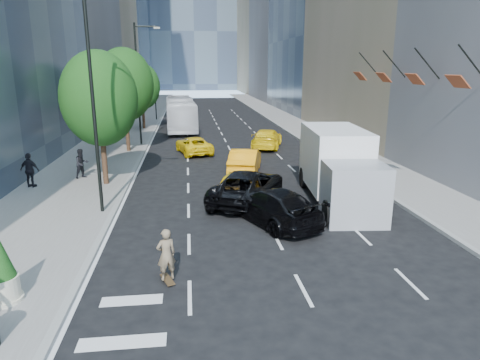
{
  "coord_description": "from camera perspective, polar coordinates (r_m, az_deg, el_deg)",
  "views": [
    {
      "loc": [
        -2.38,
        -15.59,
        6.7
      ],
      "look_at": [
        -0.08,
        3.42,
        1.6
      ],
      "focal_mm": 32.0,
      "sensor_mm": 36.0,
      "label": 1
    }
  ],
  "objects": [
    {
      "name": "black_sedan_lincoln",
      "position": [
        21.6,
        1.02,
        -0.85
      ],
      "size": [
        4.91,
        6.57,
        1.66
      ],
      "primitive_type": "imported",
      "rotation": [
        0.0,
        0.0,
        2.73
      ],
      "color": "black",
      "rests_on": "ground"
    },
    {
      "name": "taxi_b",
      "position": [
        27.65,
        0.69,
        2.61
      ],
      "size": [
        2.84,
        5.18,
        1.62
      ],
      "primitive_type": "imported",
      "rotation": [
        0.0,
        0.0,
        2.9
      ],
      "color": "orange",
      "rests_on": "ground"
    },
    {
      "name": "city_bus",
      "position": [
        47.41,
        -7.96,
        8.77
      ],
      "size": [
        3.55,
        12.64,
        3.49
      ],
      "primitive_type": "imported",
      "rotation": [
        0.0,
        0.0,
        0.05
      ],
      "color": "white",
      "rests_on": "ground"
    },
    {
      "name": "traffic_signal",
      "position": [
        55.79,
        -11.29,
        12.1
      ],
      "size": [
        2.48,
        0.53,
        5.2
      ],
      "color": "black",
      "rests_on": "sidewalk_left"
    },
    {
      "name": "lamp_far",
      "position": [
        37.8,
        -13.25,
        13.19
      ],
      "size": [
        2.13,
        0.22,
        10.0
      ],
      "color": "black",
      "rests_on": "sidewalk_left"
    },
    {
      "name": "tree_mid",
      "position": [
        34.95,
        -15.18,
        12.14
      ],
      "size": [
        4.5,
        4.5,
        7.99
      ],
      "color": "black",
      "rests_on": "sidewalk_left"
    },
    {
      "name": "black_sedan_mercedes",
      "position": [
        18.86,
        4.4,
        -3.45
      ],
      "size": [
        4.12,
        5.74,
        1.54
      ],
      "primitive_type": "imported",
      "rotation": [
        0.0,
        0.0,
        3.56
      ],
      "color": "black",
      "rests_on": "ground"
    },
    {
      "name": "tree_far",
      "position": [
        47.88,
        -12.97,
        12.06
      ],
      "size": [
        3.9,
        3.9,
        6.92
      ],
      "color": "black",
      "rests_on": "sidewalk_left"
    },
    {
      "name": "box_truck",
      "position": [
        21.93,
        13.04,
        1.74
      ],
      "size": [
        3.43,
        7.82,
        3.63
      ],
      "rotation": [
        0.0,
        0.0,
        -0.09
      ],
      "color": "silver",
      "rests_on": "ground"
    },
    {
      "name": "skateboarder",
      "position": [
        13.9,
        -9.79,
        -10.2
      ],
      "size": [
        0.72,
        0.6,
        1.7
      ],
      "primitive_type": "imported",
      "rotation": [
        0.0,
        0.0,
        3.5
      ],
      "color": "brown",
      "rests_on": "ground"
    },
    {
      "name": "taxi_c",
      "position": [
        34.13,
        -6.18,
        4.64
      ],
      "size": [
        3.2,
        5.14,
        1.32
      ],
      "primitive_type": "imported",
      "rotation": [
        0.0,
        0.0,
        3.37
      ],
      "color": "yellow",
      "rests_on": "ground"
    },
    {
      "name": "taxi_d",
      "position": [
        36.42,
        3.61,
        5.54
      ],
      "size": [
        3.68,
        5.84,
        1.58
      ],
      "primitive_type": "imported",
      "rotation": [
        0.0,
        0.0,
        2.85
      ],
      "color": "yellow",
      "rests_on": "ground"
    },
    {
      "name": "sidewalk_left",
      "position": [
        46.54,
        -15.1,
        6.22
      ],
      "size": [
        6.0,
        120.0,
        0.15
      ],
      "primitive_type": "cube",
      "color": "slate",
      "rests_on": "ground"
    },
    {
      "name": "lamp_near",
      "position": [
        20.0,
        -18.66,
        11.61
      ],
      "size": [
        2.13,
        0.22,
        10.0
      ],
      "color": "black",
      "rests_on": "sidewalk_left"
    },
    {
      "name": "sidewalk_right",
      "position": [
        47.7,
        8.26,
        6.78
      ],
      "size": [
        4.0,
        120.0,
        0.15
      ],
      "primitive_type": "cube",
      "color": "slate",
      "rests_on": "ground"
    },
    {
      "name": "pedestrian_b",
      "position": [
        26.45,
        -26.21,
        1.16
      ],
      "size": [
        1.21,
        0.77,
        1.92
      ],
      "primitive_type": "imported",
      "rotation": [
        0.0,
        0.0,
        2.86
      ],
      "color": "black",
      "rests_on": "sidewalk_left"
    },
    {
      "name": "pedestrian_a",
      "position": [
        27.41,
        -20.34,
        2.06
      ],
      "size": [
        1.1,
        1.08,
        1.79
      ],
      "primitive_type": "imported",
      "rotation": [
        0.0,
        0.0,
        0.74
      ],
      "color": "black",
      "rests_on": "sidewalk_left"
    },
    {
      "name": "tree_near",
      "position": [
        25.12,
        -18.25,
        10.24
      ],
      "size": [
        4.2,
        4.2,
        7.46
      ],
      "color": "black",
      "rests_on": "sidewalk_left"
    },
    {
      "name": "facade_flags",
      "position": [
        28.72,
        20.61,
        12.97
      ],
      "size": [
        1.85,
        13.3,
        2.05
      ],
      "color": "black",
      "rests_on": "ground"
    },
    {
      "name": "taxi_a",
      "position": [
        23.04,
        -0.41,
        -0.33
      ],
      "size": [
        2.84,
        4.05,
        1.28
      ],
      "primitive_type": "imported",
      "rotation": [
        0.0,
        0.0,
        2.75
      ],
      "color": "yellow",
      "rests_on": "ground"
    },
    {
      "name": "ground",
      "position": [
        17.13,
        1.65,
        -8.11
      ],
      "size": [
        160.0,
        160.0,
        0.0
      ],
      "primitive_type": "plane",
      "color": "black",
      "rests_on": "ground"
    }
  ]
}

